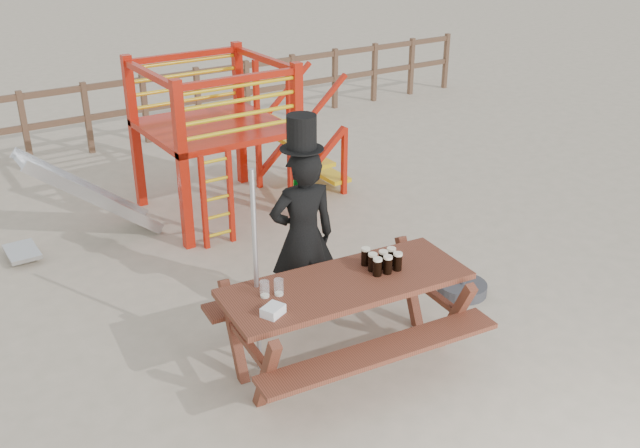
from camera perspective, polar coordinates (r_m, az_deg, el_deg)
The scene contains 10 objects.
ground at distance 7.14m, azimuth 3.44°, elevation -9.08°, with size 60.00×60.00×0.00m, color #BCAA92.
back_fence at distance 12.66m, azimuth -16.01°, elevation 9.09°, with size 15.09×0.09×1.20m.
playground_fort at distance 9.53m, azimuth -8.83°, elevation 6.82°, with size 4.71×1.84×2.10m.
picnic_table at distance 6.51m, azimuth 2.08°, elevation -7.05°, with size 2.38×1.76×0.87m.
man_with_hat at distance 6.98m, azimuth -1.39°, elevation -0.73°, with size 0.75×0.58×2.16m.
metal_pole at distance 6.23m, azimuth -5.13°, elevation -4.07°, with size 0.04×0.04×1.96m, color #B2B2B7.
parasol_base at distance 7.99m, azimuth 11.31°, elevation -5.05°, with size 0.54×0.54×0.23m.
paper_bag at distance 5.85m, azimuth -3.78°, elevation -6.93°, with size 0.18×0.14×0.08m, color white.
stout_pints at distance 6.52m, azimuth 4.99°, elevation -2.96°, with size 0.31×0.32×0.17m.
empty_glasses at distance 6.10m, azimuth -3.88°, elevation -5.20°, with size 0.20×0.12×0.15m.
Camera 1 is at (-3.62, -4.69, 3.99)m, focal length 40.00 mm.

